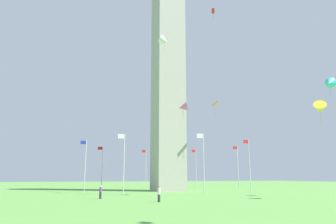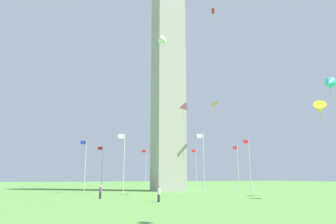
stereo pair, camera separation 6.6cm
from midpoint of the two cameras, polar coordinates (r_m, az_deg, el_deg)
name	(u,v)px [view 1 (the left image)]	position (r m, az deg, el deg)	size (l,w,h in m)	color
ground_plane	(168,191)	(64.22, -0.03, -13.84)	(260.00, 260.00, 0.00)	#548C3D
obelisk_monument	(168,64)	(68.25, -0.03, 8.49)	(5.71, 5.71, 51.89)	#A8A399
flagpole_n	(85,163)	(60.68, -14.55, -8.84)	(1.12, 0.14, 9.31)	silver
flagpole_ne	(124,161)	(50.25, -7.92, -8.63)	(1.12, 0.14, 9.31)	silver
flagpole_e	(203,161)	(49.51, 6.26, -8.63)	(1.12, 0.14, 9.31)	silver
flagpole_se	(249,163)	(59.20, 14.19, -8.81)	(1.12, 0.14, 9.31)	silver
flagpole_s	(238,166)	(71.18, 12.24, -9.28)	(1.12, 0.14, 9.31)	silver
flagpole_sw	(196,167)	(78.89, 4.93, -9.68)	(1.12, 0.14, 9.31)	silver
flagpole_w	(146,167)	(79.36, -4.03, -9.70)	(1.12, 0.14, 9.31)	silver
flagpole_nw	(102,166)	(72.42, -11.71, -9.33)	(1.12, 0.14, 9.31)	silver
person_white_shirt	(159,194)	(36.14, -1.66, -14.31)	(0.32, 0.32, 1.77)	#2D2D38
person_purple_shirt	(101,192)	(42.21, -11.94, -13.76)	(0.32, 0.32, 1.63)	#2D2D38
kite_red_box	(213,11)	(55.96, 7.96, 17.34)	(0.69, 0.82, 1.72)	red
kite_cyan_delta	(330,83)	(51.57, 26.73, 4.62)	(2.30, 2.22, 3.05)	#33C6D1
kite_orange_diamond	(215,104)	(62.57, 8.27, 1.44)	(1.87, 1.94, 2.52)	orange
kite_pink_delta	(183,107)	(49.11, 2.62, 0.86)	(1.92, 1.82, 2.74)	pink
kite_yellow_delta	(320,109)	(45.07, 25.33, 0.53)	(2.57, 2.61, 3.27)	yellow
kite_white_delta	(164,41)	(55.83, -0.69, 12.51)	(2.44, 2.40, 3.09)	white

